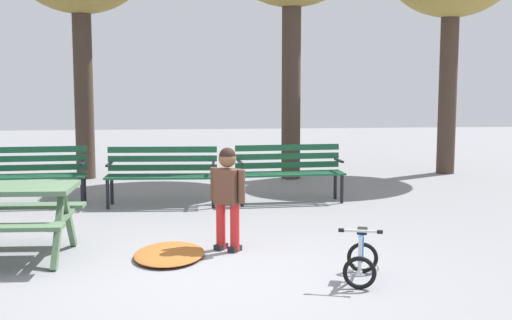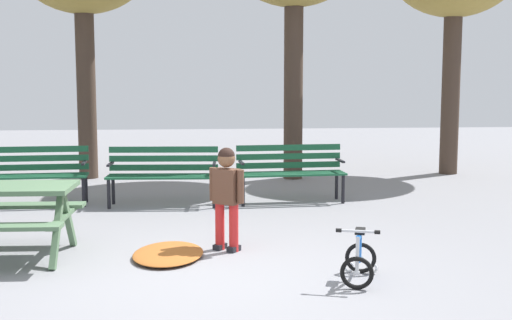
{
  "view_description": "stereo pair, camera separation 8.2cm",
  "coord_description": "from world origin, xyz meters",
  "px_view_note": "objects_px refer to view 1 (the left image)",
  "views": [
    {
      "loc": [
        -0.13,
        -6.21,
        1.89
      ],
      "look_at": [
        0.68,
        2.14,
        0.85
      ],
      "focal_mm": 47.92,
      "sensor_mm": 36.0,
      "label": 1
    },
    {
      "loc": [
        -0.05,
        -6.22,
        1.89
      ],
      "look_at": [
        0.68,
        2.14,
        0.85
      ],
      "focal_mm": 47.92,
      "sensor_mm": 36.0,
      "label": 2
    }
  ],
  "objects_px": {
    "park_bench_far_left": "(30,171)",
    "child_standing": "(228,190)",
    "kids_bicycle": "(361,259)",
    "park_bench_right": "(289,168)",
    "park_bench_left": "(162,171)"
  },
  "relations": [
    {
      "from": "park_bench_right",
      "to": "child_standing",
      "type": "bearing_deg",
      "value": -111.02
    },
    {
      "from": "park_bench_right",
      "to": "kids_bicycle",
      "type": "bearing_deg",
      "value": -88.7
    },
    {
      "from": "park_bench_left",
      "to": "child_standing",
      "type": "xyz_separation_m",
      "value": [
        0.81,
        -2.69,
        0.16
      ]
    },
    {
      "from": "park_bench_far_left",
      "to": "park_bench_right",
      "type": "height_order",
      "value": "same"
    },
    {
      "from": "kids_bicycle",
      "to": "park_bench_right",
      "type": "bearing_deg",
      "value": 91.3
    },
    {
      "from": "park_bench_far_left",
      "to": "child_standing",
      "type": "xyz_separation_m",
      "value": [
        2.72,
        -2.88,
        0.16
      ]
    },
    {
      "from": "park_bench_left",
      "to": "park_bench_right",
      "type": "xyz_separation_m",
      "value": [
        1.89,
        0.11,
        0.0
      ]
    },
    {
      "from": "park_bench_right",
      "to": "park_bench_far_left",
      "type": "bearing_deg",
      "value": 178.86
    },
    {
      "from": "park_bench_far_left",
      "to": "park_bench_left",
      "type": "distance_m",
      "value": 1.92
    },
    {
      "from": "park_bench_right",
      "to": "park_bench_left",
      "type": "bearing_deg",
      "value": -176.54
    },
    {
      "from": "park_bench_left",
      "to": "child_standing",
      "type": "distance_m",
      "value": 2.81
    },
    {
      "from": "child_standing",
      "to": "park_bench_right",
      "type": "bearing_deg",
      "value": 68.98
    },
    {
      "from": "child_standing",
      "to": "kids_bicycle",
      "type": "relative_size",
      "value": 1.8
    },
    {
      "from": "park_bench_left",
      "to": "kids_bicycle",
      "type": "height_order",
      "value": "park_bench_left"
    },
    {
      "from": "park_bench_right",
      "to": "kids_bicycle",
      "type": "height_order",
      "value": "park_bench_right"
    }
  ]
}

